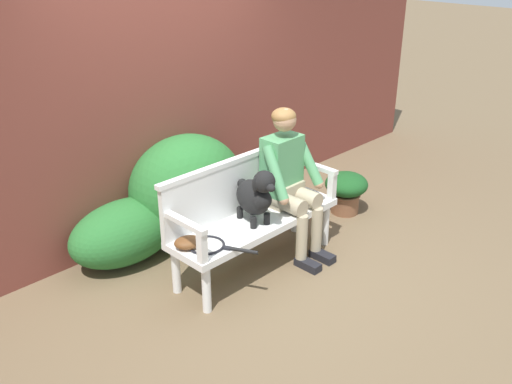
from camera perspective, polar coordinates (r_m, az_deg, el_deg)
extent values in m
plane|color=brown|center=(4.99, 0.00, -7.47)|extent=(40.00, 40.00, 0.00)
cube|color=brown|center=(5.41, -9.84, 8.47)|extent=(8.00, 0.30, 2.35)
ellipsoid|color=#286B2D|center=(5.07, -13.09, -3.94)|extent=(1.04, 0.63, 0.56)
ellipsoid|color=#286B2D|center=(5.31, -6.95, 0.53)|extent=(1.14, 0.95, 0.99)
cube|color=white|center=(4.77, 0.00, -3.06)|extent=(1.61, 0.49, 0.06)
cylinder|color=white|center=(4.35, -5.03, -9.73)|extent=(0.07, 0.07, 0.40)
cylinder|color=white|center=(5.26, 7.01, -3.31)|extent=(0.07, 0.07, 0.40)
cylinder|color=white|center=(4.60, -8.09, -7.83)|extent=(0.07, 0.07, 0.40)
cylinder|color=white|center=(5.46, 3.95, -2.03)|extent=(0.07, 0.07, 0.40)
cube|color=white|center=(4.79, -1.84, 0.54)|extent=(1.61, 0.05, 0.46)
cube|color=white|center=(4.70, -1.88, 3.32)|extent=(1.65, 0.06, 0.04)
cube|color=white|center=(4.11, -5.47, -5.67)|extent=(0.06, 0.06, 0.24)
cube|color=white|center=(4.19, -7.37, -3.00)|extent=(0.06, 0.49, 0.04)
cube|color=white|center=(5.11, 7.68, 0.56)|extent=(0.06, 0.06, 0.24)
cube|color=white|center=(5.17, 5.96, 2.63)|extent=(0.06, 0.49, 0.04)
cube|color=black|center=(4.96, 5.25, -7.31)|extent=(0.10, 0.24, 0.07)
cylinder|color=tan|center=(4.88, 4.64, -4.56)|extent=(0.10, 0.10, 0.41)
cylinder|color=tan|center=(4.84, 3.32, -1.18)|extent=(0.15, 0.32, 0.15)
cube|color=black|center=(5.09, 6.70, -6.44)|extent=(0.10, 0.24, 0.07)
cylinder|color=tan|center=(5.01, 6.12, -3.75)|extent=(0.10, 0.10, 0.41)
cylinder|color=tan|center=(4.98, 4.85, -0.46)|extent=(0.15, 0.32, 0.15)
cube|color=tan|center=(5.00, 2.74, -0.06)|extent=(0.32, 0.24, 0.20)
cube|color=#519960|center=(4.91, 2.62, 2.77)|extent=(0.34, 0.22, 0.52)
cylinder|color=#519960|center=(4.68, 1.97, 1.93)|extent=(0.14, 0.33, 0.45)
sphere|color=tan|center=(4.68, 2.83, -0.79)|extent=(0.09, 0.09, 0.09)
cylinder|color=#519960|center=(4.98, 5.26, 3.26)|extent=(0.14, 0.33, 0.45)
sphere|color=tan|center=(5.00, 6.36, 0.84)|extent=(0.09, 0.09, 0.09)
sphere|color=tan|center=(4.76, 2.90, 7.29)|extent=(0.20, 0.20, 0.20)
ellipsoid|color=olive|center=(4.75, 2.82, 7.66)|extent=(0.21, 0.21, 0.14)
cylinder|color=black|center=(4.59, -0.26, -3.11)|extent=(0.05, 0.05, 0.10)
cylinder|color=black|center=(4.66, 1.12, -2.70)|extent=(0.05, 0.05, 0.10)
cylinder|color=black|center=(4.76, -1.64, -2.08)|extent=(0.05, 0.05, 0.10)
cylinder|color=black|center=(4.82, -0.30, -1.70)|extent=(0.05, 0.05, 0.10)
ellipsoid|color=black|center=(4.63, -0.28, -0.51)|extent=(0.31, 0.40, 0.29)
sphere|color=black|center=(4.52, 0.57, -0.81)|extent=(0.17, 0.17, 0.17)
sphere|color=black|center=(4.42, 0.83, 1.05)|extent=(0.18, 0.18, 0.18)
ellipsoid|color=black|center=(4.37, 1.41, 0.47)|extent=(0.09, 0.12, 0.07)
ellipsoid|color=black|center=(4.40, -0.09, 0.74)|extent=(0.06, 0.05, 0.13)
ellipsoid|color=black|center=(4.48, 1.56, 1.17)|extent=(0.06, 0.05, 0.13)
sphere|color=black|center=(4.74, -1.39, 0.86)|extent=(0.08, 0.08, 0.08)
torus|color=black|center=(4.37, -5.04, -5.34)|extent=(0.39, 0.39, 0.02)
cylinder|color=silver|center=(4.37, -5.04, -5.42)|extent=(0.25, 0.25, 0.00)
cube|color=black|center=(4.32, -3.00, -5.64)|extent=(0.06, 0.08, 0.02)
cylinder|color=black|center=(4.27, -1.23, -5.93)|extent=(0.13, 0.21, 0.03)
ellipsoid|color=brown|center=(4.35, -6.85, -5.08)|extent=(0.27, 0.25, 0.09)
cylinder|color=brown|center=(5.93, 8.98, -1.12)|extent=(0.28, 0.28, 0.20)
torus|color=brown|center=(5.89, 9.04, -0.25)|extent=(0.31, 0.31, 0.02)
ellipsoid|color=#194C1E|center=(5.84, 9.12, 0.79)|extent=(0.44, 0.44, 0.23)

